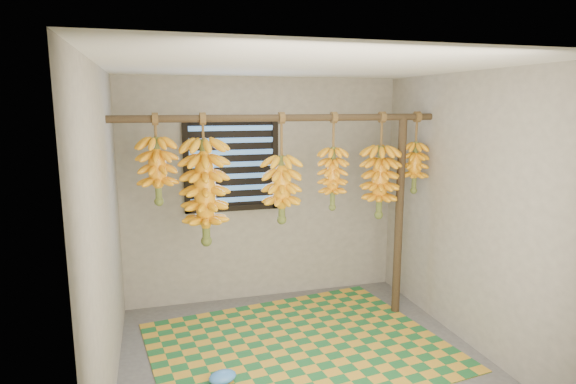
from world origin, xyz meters
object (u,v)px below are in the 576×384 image
object	(u,v)px
support_post	(399,218)
banana_bunch_d	(333,178)
woven_mat	(299,346)
banana_bunch_e	(380,182)
banana_bunch_f	(415,167)
plastic_bag	(223,377)
banana_bunch_c	(282,189)
banana_bunch_a	(158,171)
banana_bunch_b	(205,192)

from	to	relation	value
support_post	banana_bunch_d	world-z (taller)	banana_bunch_d
woven_mat	banana_bunch_e	size ratio (longest dim) A/B	2.44
banana_bunch_f	banana_bunch_d	bearing A→B (deg)	180.00
plastic_bag	banana_bunch_e	distance (m)	2.29
banana_bunch_c	banana_bunch_f	size ratio (longest dim) A/B	1.26
woven_mat	banana_bunch_d	xyz separation A→B (m)	(0.46, 0.43, 1.43)
banana_bunch_d	woven_mat	bearing A→B (deg)	-137.29
banana_bunch_a	banana_bunch_d	bearing A→B (deg)	-0.00
banana_bunch_b	banana_bunch_d	distance (m)	1.20
woven_mat	banana_bunch_e	bearing A→B (deg)	24.13
woven_mat	plastic_bag	distance (m)	0.83
support_post	banana_bunch_b	distance (m)	1.95
woven_mat	banana_bunch_c	bearing A→B (deg)	95.03
support_post	plastic_bag	xyz separation A→B (m)	(-1.91, -0.82, -0.94)
woven_mat	plastic_bag	size ratio (longest dim) A/B	11.28
banana_bunch_b	banana_bunch_d	bearing A→B (deg)	0.00
banana_bunch_b	plastic_bag	bearing A→B (deg)	-89.64
banana_bunch_d	support_post	bearing A→B (deg)	0.00
support_post	banana_bunch_c	size ratio (longest dim) A/B	1.99
support_post	banana_bunch_b	xyz separation A→B (m)	(-1.92, 0.00, 0.36)
banana_bunch_a	banana_bunch_d	distance (m)	1.60
woven_mat	banana_bunch_e	distance (m)	1.73
banana_bunch_e	banana_bunch_f	size ratio (longest dim) A/B	1.28
banana_bunch_c	banana_bunch_f	bearing A→B (deg)	0.00
woven_mat	banana_bunch_d	world-z (taller)	banana_bunch_d
banana_bunch_a	banana_bunch_e	bearing A→B (deg)	0.00
banana_bunch_e	plastic_bag	bearing A→B (deg)	-154.19
woven_mat	banana_bunch_c	size ratio (longest dim) A/B	2.48
banana_bunch_a	banana_bunch_d	world-z (taller)	same
banana_bunch_a	banana_bunch_c	bearing A→B (deg)	-0.00
support_post	banana_bunch_d	distance (m)	0.84
support_post	woven_mat	size ratio (longest dim) A/B	0.80
plastic_bag	banana_bunch_b	world-z (taller)	banana_bunch_b
support_post	banana_bunch_c	world-z (taller)	banana_bunch_c
banana_bunch_e	banana_bunch_d	bearing A→B (deg)	-180.00
woven_mat	banana_bunch_c	xyz separation A→B (m)	(-0.04, 0.43, 1.35)
woven_mat	banana_bunch_f	world-z (taller)	banana_bunch_f
banana_bunch_b	banana_bunch_e	xyz separation A→B (m)	(1.69, 0.00, 0.02)
woven_mat	banana_bunch_c	world-z (taller)	banana_bunch_c
banana_bunch_b	banana_bunch_c	distance (m)	0.70
banana_bunch_e	banana_bunch_f	world-z (taller)	same
banana_bunch_c	banana_bunch_f	world-z (taller)	same
banana_bunch_d	banana_bunch_f	world-z (taller)	same
woven_mat	banana_bunch_b	bearing A→B (deg)	149.91
plastic_bag	banana_bunch_c	world-z (taller)	banana_bunch_c
banana_bunch_a	banana_bunch_d	size ratio (longest dim) A/B	0.84
support_post	woven_mat	xyz separation A→B (m)	(-1.18, -0.43, -0.99)
banana_bunch_b	banana_bunch_a	bearing A→B (deg)	180.00
woven_mat	banana_bunch_a	world-z (taller)	banana_bunch_a
banana_bunch_a	banana_bunch_b	bearing A→B (deg)	-0.00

